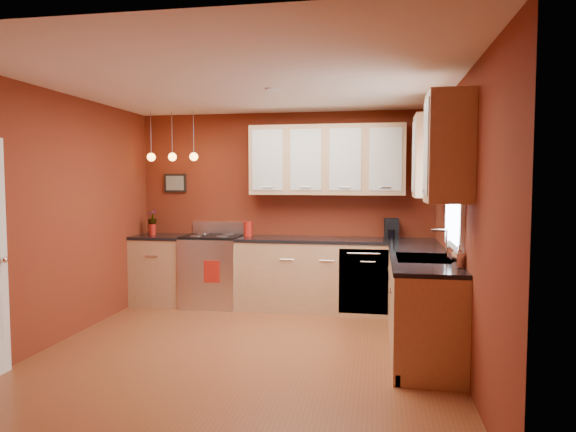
% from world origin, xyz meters
% --- Properties ---
extents(floor, '(4.20, 4.20, 0.00)m').
position_xyz_m(floor, '(0.00, 0.00, 0.00)').
color(floor, brown).
rests_on(floor, ground).
extents(ceiling, '(4.00, 4.20, 0.02)m').
position_xyz_m(ceiling, '(0.00, 0.00, 2.60)').
color(ceiling, white).
rests_on(ceiling, wall_back).
extents(wall_back, '(4.00, 0.02, 2.60)m').
position_xyz_m(wall_back, '(0.00, 2.10, 1.30)').
color(wall_back, maroon).
rests_on(wall_back, floor).
extents(wall_front, '(4.00, 0.02, 2.60)m').
position_xyz_m(wall_front, '(0.00, -2.10, 1.30)').
color(wall_front, maroon).
rests_on(wall_front, floor).
extents(wall_left, '(0.02, 4.20, 2.60)m').
position_xyz_m(wall_left, '(-2.00, 0.00, 1.30)').
color(wall_left, maroon).
rests_on(wall_left, floor).
extents(wall_right, '(0.02, 4.20, 2.60)m').
position_xyz_m(wall_right, '(2.00, 0.00, 1.30)').
color(wall_right, maroon).
rests_on(wall_right, floor).
extents(base_cabinets_back_left, '(0.70, 0.60, 0.90)m').
position_xyz_m(base_cabinets_back_left, '(-1.65, 1.80, 0.45)').
color(base_cabinets_back_left, tan).
rests_on(base_cabinets_back_left, floor).
extents(base_cabinets_back_right, '(2.54, 0.60, 0.90)m').
position_xyz_m(base_cabinets_back_right, '(0.73, 1.80, 0.45)').
color(base_cabinets_back_right, tan).
rests_on(base_cabinets_back_right, floor).
extents(base_cabinets_right, '(0.60, 2.10, 0.90)m').
position_xyz_m(base_cabinets_right, '(1.70, 0.45, 0.45)').
color(base_cabinets_right, tan).
rests_on(base_cabinets_right, floor).
extents(counter_back_left, '(0.70, 0.62, 0.04)m').
position_xyz_m(counter_back_left, '(-1.65, 1.80, 0.92)').
color(counter_back_left, black).
rests_on(counter_back_left, base_cabinets_back_left).
extents(counter_back_right, '(2.54, 0.62, 0.04)m').
position_xyz_m(counter_back_right, '(0.73, 1.80, 0.92)').
color(counter_back_right, black).
rests_on(counter_back_right, base_cabinets_back_right).
extents(counter_right, '(0.62, 2.10, 0.04)m').
position_xyz_m(counter_right, '(1.70, 0.45, 0.92)').
color(counter_right, black).
rests_on(counter_right, base_cabinets_right).
extents(gas_range, '(0.76, 0.64, 1.11)m').
position_xyz_m(gas_range, '(-0.92, 1.80, 0.48)').
color(gas_range, silver).
rests_on(gas_range, floor).
extents(dishwasher_front, '(0.60, 0.02, 0.80)m').
position_xyz_m(dishwasher_front, '(1.10, 1.51, 0.45)').
color(dishwasher_front, silver).
rests_on(dishwasher_front, base_cabinets_back_right).
extents(sink, '(0.50, 0.70, 0.33)m').
position_xyz_m(sink, '(1.70, 0.30, 0.92)').
color(sink, '#98979D').
rests_on(sink, counter_right).
extents(window, '(0.06, 1.02, 1.22)m').
position_xyz_m(window, '(1.97, 0.30, 1.69)').
color(window, white).
rests_on(window, wall_right).
extents(upper_cabinets_back, '(2.00, 0.35, 0.90)m').
position_xyz_m(upper_cabinets_back, '(0.60, 1.93, 1.95)').
color(upper_cabinets_back, tan).
rests_on(upper_cabinets_back, wall_back).
extents(upper_cabinets_right, '(0.35, 1.95, 0.90)m').
position_xyz_m(upper_cabinets_right, '(1.82, 0.32, 1.95)').
color(upper_cabinets_right, tan).
rests_on(upper_cabinets_right, wall_right).
extents(wall_picture, '(0.32, 0.03, 0.26)m').
position_xyz_m(wall_picture, '(-1.55, 2.08, 1.65)').
color(wall_picture, black).
rests_on(wall_picture, wall_back).
extents(pendant_lights, '(0.71, 0.11, 0.66)m').
position_xyz_m(pendant_lights, '(-1.45, 1.75, 2.01)').
color(pendant_lights, '#98979D').
rests_on(pendant_lights, ceiling).
extents(red_canister, '(0.13, 0.13, 0.20)m').
position_xyz_m(red_canister, '(-0.45, 1.89, 1.04)').
color(red_canister, '#A41A11').
rests_on(red_canister, counter_back_right).
extents(red_vase, '(0.09, 0.09, 0.15)m').
position_xyz_m(red_vase, '(-1.80, 1.85, 1.01)').
color(red_vase, '#A41A11').
rests_on(red_vase, counter_back_left).
extents(flowers, '(0.15, 0.15, 0.21)m').
position_xyz_m(flowers, '(-1.80, 1.85, 1.18)').
color(flowers, '#A41A11').
rests_on(flowers, red_vase).
extents(coffee_maker, '(0.19, 0.19, 0.26)m').
position_xyz_m(coffee_maker, '(1.44, 1.94, 1.06)').
color(coffee_maker, black).
rests_on(coffee_maker, counter_back_right).
extents(soap_pump, '(0.12, 0.12, 0.20)m').
position_xyz_m(soap_pump, '(1.95, -0.25, 1.04)').
color(soap_pump, white).
rests_on(soap_pump, counter_right).
extents(dish_towel, '(0.21, 0.01, 0.28)m').
position_xyz_m(dish_towel, '(-0.83, 1.47, 0.52)').
color(dish_towel, '#A41A11').
rests_on(dish_towel, gas_range).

